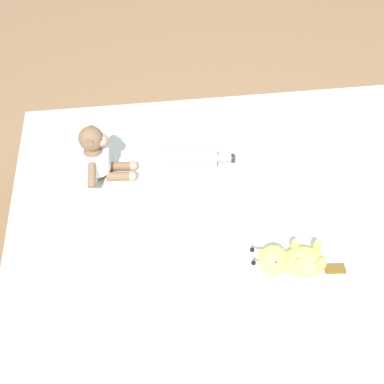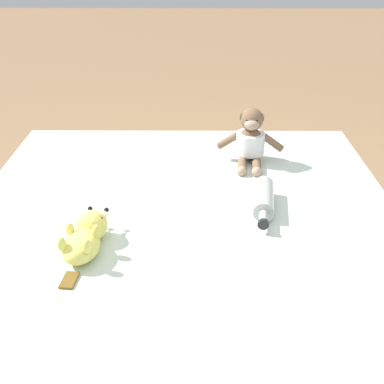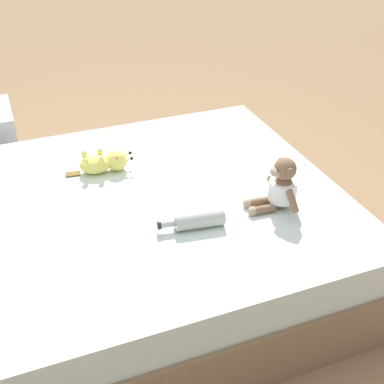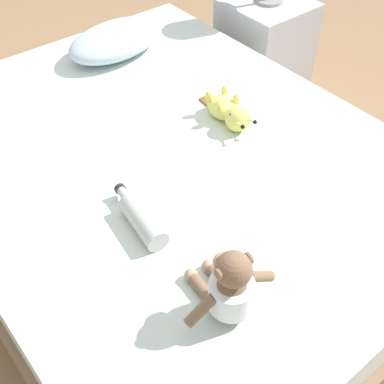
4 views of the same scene
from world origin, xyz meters
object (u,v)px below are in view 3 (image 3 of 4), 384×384
Objects in this scene: bed at (121,245)px; glass_bottle at (197,220)px; plush_monkey at (281,187)px; plush_yellow_creature at (104,162)px.

glass_bottle is at bearing -137.01° from bed.
glass_bottle is at bearing 91.66° from plush_monkey.
bed is at bearing 67.16° from plush_monkey.
plush_yellow_creature is at bearing -3.70° from bed.
plush_monkey reaches higher than plush_yellow_creature.
bed is 7.27× the size of glass_bottle.
plush_monkey reaches higher than bed.
plush_monkey is (-0.28, -0.65, 0.32)m from bed.
plush_yellow_creature is 1.17× the size of glass_bottle.
plush_yellow_creature is (0.30, -0.02, 0.28)m from bed.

